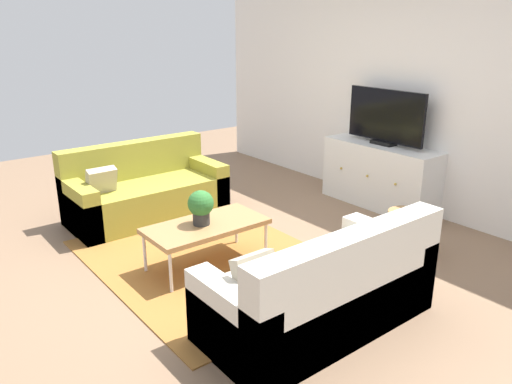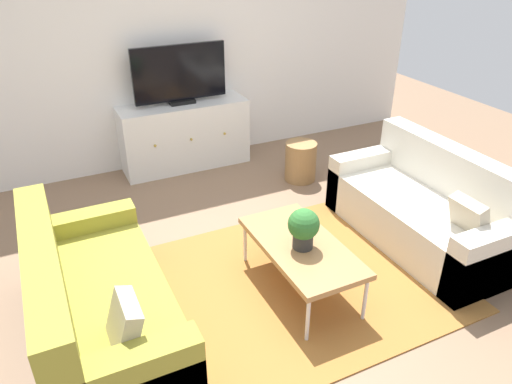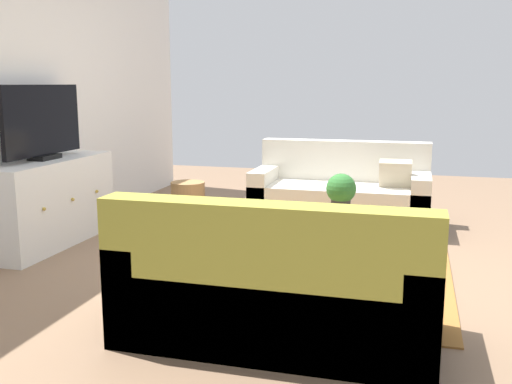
{
  "view_description": "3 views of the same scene",
  "coord_description": "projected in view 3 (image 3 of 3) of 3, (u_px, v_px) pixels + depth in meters",
  "views": [
    {
      "loc": [
        3.59,
        -2.42,
        2.11
      ],
      "look_at": [
        0.0,
        0.4,
        0.56
      ],
      "focal_mm": 35.2,
      "sensor_mm": 36.0,
      "label": 1
    },
    {
      "loc": [
        -1.51,
        -2.74,
        2.45
      ],
      "look_at": [
        0.0,
        0.4,
        0.56
      ],
      "focal_mm": 33.98,
      "sensor_mm": 36.0,
      "label": 2
    },
    {
      "loc": [
        -4.34,
        -0.8,
        1.4
      ],
      "look_at": [
        0.0,
        0.4,
        0.56
      ],
      "focal_mm": 40.91,
      "sensor_mm": 36.0,
      "label": 3
    }
  ],
  "objects": [
    {
      "name": "ground_plane",
      "position": [
        304.0,
        264.0,
        4.58
      ],
      "size": [
        10.0,
        10.0,
        0.0
      ],
      "primitive_type": "plane",
      "color": "#84664C"
    },
    {
      "name": "wall_back",
      "position": [
        14.0,
        89.0,
        5.0
      ],
      "size": [
        6.4,
        0.12,
        2.7
      ],
      "primitive_type": "cube",
      "color": "white",
      "rests_on": "ground_plane"
    },
    {
      "name": "area_rug",
      "position": [
        323.0,
        265.0,
        4.54
      ],
      "size": [
        2.5,
        1.9,
        0.01
      ],
      "primitive_type": "cube",
      "color": "#9E662D",
      "rests_on": "ground_plane"
    },
    {
      "name": "couch_left_side",
      "position": [
        275.0,
        295.0,
        3.14
      ],
      "size": [
        0.8,
        1.71,
        0.82
      ],
      "color": "olive",
      "rests_on": "ground_plane"
    },
    {
      "name": "couch_right_side",
      "position": [
        342.0,
        197.0,
        5.86
      ],
      "size": [
        0.8,
        1.71,
        0.82
      ],
      "color": "beige",
      "rests_on": "ground_plane"
    },
    {
      "name": "coffee_table",
      "position": [
        336.0,
        217.0,
        4.52
      ],
      "size": [
        0.54,
        1.07,
        0.41
      ],
      "color": "#A37547",
      "rests_on": "ground_plane"
    },
    {
      "name": "potted_plant",
      "position": [
        341.0,
        192.0,
        4.46
      ],
      "size": [
        0.23,
        0.23,
        0.31
      ],
      "color": "#2D2D2D",
      "rests_on": "coffee_table"
    },
    {
      "name": "tv_console",
      "position": [
        49.0,
        202.0,
        5.1
      ],
      "size": [
        1.44,
        0.47,
        0.75
      ],
      "color": "white",
      "rests_on": "ground_plane"
    },
    {
      "name": "flat_screen_tv",
      "position": [
        42.0,
        122.0,
        4.97
      ],
      "size": [
        1.03,
        0.16,
        0.64
      ],
      "color": "black",
      "rests_on": "tv_console"
    },
    {
      "name": "wicker_basket",
      "position": [
        188.0,
        203.0,
        5.86
      ],
      "size": [
        0.34,
        0.34,
        0.43
      ],
      "primitive_type": "cylinder",
      "color": "#9E7547",
      "rests_on": "ground_plane"
    }
  ]
}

